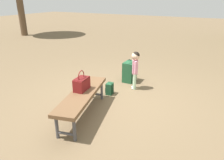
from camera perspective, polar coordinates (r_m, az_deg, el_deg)
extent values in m
plane|color=brown|center=(4.39, 0.26, -5.28)|extent=(40.00, 40.00, 0.00)
cube|color=brown|center=(3.68, -8.11, -3.87)|extent=(1.65, 0.78, 0.06)
cylinder|color=#47474C|center=(4.41, -6.31, -2.50)|extent=(0.05, 0.05, 0.39)
cylinder|color=#47474C|center=(4.32, -2.82, -2.88)|extent=(0.05, 0.05, 0.39)
cylinder|color=#47474C|center=(3.30, -14.79, -12.21)|extent=(0.05, 0.05, 0.39)
cylinder|color=#47474C|center=(3.18, -10.22, -13.11)|extent=(0.05, 0.05, 0.39)
cylinder|color=#47474C|center=(4.40, -4.55, -3.81)|extent=(0.11, 0.28, 0.04)
cylinder|color=#47474C|center=(3.29, -12.41, -14.03)|extent=(0.11, 0.28, 0.04)
cube|color=maroon|center=(3.73, -8.25, -1.15)|extent=(0.34, 0.21, 0.22)
cube|color=#561313|center=(3.69, -8.34, 0.36)|extent=(0.31, 0.21, 0.02)
torus|color=maroon|center=(3.67, -8.38, 1.15)|extent=(0.20, 0.04, 0.20)
cylinder|color=#B2D8B2|center=(4.81, 6.18, -0.49)|extent=(0.07, 0.07, 0.37)
cylinder|color=#B2D8B2|center=(4.89, 6.08, -0.10)|extent=(0.07, 0.07, 0.37)
ellipsoid|color=white|center=(4.87, 5.87, -2.30)|extent=(0.09, 0.10, 0.04)
ellipsoid|color=white|center=(4.95, 5.77, -1.88)|extent=(0.09, 0.10, 0.04)
cube|color=pink|center=(4.73, 6.29, 3.59)|extent=(0.17, 0.17, 0.32)
cylinder|color=pink|center=(4.64, 6.41, 3.42)|extent=(0.05, 0.05, 0.27)
cylinder|color=pink|center=(4.81, 6.19, 4.11)|extent=(0.05, 0.05, 0.27)
sphere|color=beige|center=(4.66, 6.42, 6.49)|extent=(0.18, 0.18, 0.18)
sphere|color=black|center=(4.65, 6.54, 6.70)|extent=(0.16, 0.16, 0.16)
cube|color=#1E4C2D|center=(5.24, 4.74, 2.24)|extent=(0.35, 0.26, 0.50)
ellipsoid|color=#1E4C2D|center=(5.16, 4.82, 4.74)|extent=(0.33, 0.24, 0.11)
cube|color=#13311D|center=(5.22, 6.15, 1.22)|extent=(0.24, 0.04, 0.23)
cube|color=#13311D|center=(5.36, 3.71, 2.71)|extent=(0.06, 0.02, 0.43)
cube|color=#13311D|center=(5.22, 3.03, 2.22)|extent=(0.06, 0.02, 0.43)
torus|color=black|center=(5.15, 4.83, 5.23)|extent=(0.01, 0.08, 0.08)
cube|color=#1E4C2D|center=(4.57, -0.66, -2.36)|extent=(0.19, 0.15, 0.25)
ellipsoid|color=#1E4C2D|center=(4.52, -0.67, -0.96)|extent=(0.18, 0.14, 0.06)
cube|color=#13311D|center=(4.61, -1.49, -2.66)|extent=(0.12, 0.03, 0.11)
cube|color=#13311D|center=(4.52, -0.03, -2.68)|extent=(0.03, 0.01, 0.22)
cube|color=#13311D|center=(4.58, 0.33, -2.31)|extent=(0.03, 0.01, 0.22)
torus|color=black|center=(4.51, -0.67, -0.69)|extent=(0.01, 0.04, 0.04)
cylinder|color=brown|center=(12.63, -23.81, 18.70)|extent=(0.34, 0.34, 3.38)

